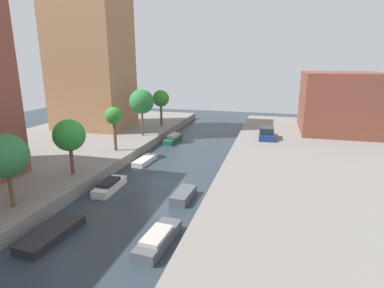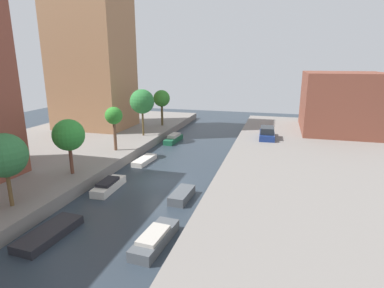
% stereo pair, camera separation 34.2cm
% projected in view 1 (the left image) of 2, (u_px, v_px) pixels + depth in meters
% --- Properties ---
extents(ground_plane, '(84.00, 84.00, 0.00)m').
position_uv_depth(ground_plane, '(160.00, 182.00, 27.82)').
color(ground_plane, '#28333D').
extents(quay_left, '(20.00, 64.00, 1.00)m').
position_uv_depth(quay_left, '(19.00, 163.00, 31.45)').
color(quay_left, gray).
rests_on(quay_left, ground_plane).
extents(quay_right, '(20.00, 64.00, 1.00)m').
position_uv_depth(quay_right, '(344.00, 195.00, 23.94)').
color(quay_right, gray).
rests_on(quay_right, ground_plane).
extents(apartment_tower_far, '(10.00, 8.04, 25.05)m').
position_uv_depth(apartment_tower_far, '(89.00, 38.00, 43.23)').
color(apartment_tower_far, '#9E704C').
rests_on(apartment_tower_far, quay_left).
extents(low_block_right, '(10.00, 11.77, 7.99)m').
position_uv_depth(low_block_right, '(340.00, 102.00, 42.92)').
color(low_block_right, brown).
rests_on(low_block_right, quay_right).
extents(street_tree_1, '(2.89, 2.89, 4.98)m').
position_uv_depth(street_tree_1, '(6.00, 156.00, 20.12)').
color(street_tree_1, brown).
rests_on(street_tree_1, quay_left).
extents(street_tree_2, '(2.68, 2.68, 4.76)m').
position_uv_depth(street_tree_2, '(69.00, 135.00, 26.24)').
color(street_tree_2, brown).
rests_on(street_tree_2, quay_left).
extents(street_tree_3, '(1.86, 1.86, 4.75)m').
position_uv_depth(street_tree_3, '(114.00, 117.00, 33.28)').
color(street_tree_3, brown).
rests_on(street_tree_3, quay_left).
extents(street_tree_4, '(3.11, 3.11, 6.00)m').
position_uv_depth(street_tree_4, '(142.00, 102.00, 39.92)').
color(street_tree_4, brown).
rests_on(street_tree_4, quay_left).
extents(street_tree_5, '(2.45, 2.45, 5.29)m').
position_uv_depth(street_tree_5, '(161.00, 99.00, 46.52)').
color(street_tree_5, brown).
rests_on(street_tree_5, quay_left).
extents(parked_car, '(2.05, 4.76, 1.49)m').
position_uv_depth(parked_car, '(267.00, 133.00, 39.52)').
color(parked_car, navy).
rests_on(parked_car, quay_right).
extents(moored_boat_left_1, '(1.97, 4.46, 0.54)m').
position_uv_depth(moored_boat_left_1, '(51.00, 234.00, 19.02)').
color(moored_boat_left_1, '#232328').
rests_on(moored_boat_left_1, ground_plane).
extents(moored_boat_left_2, '(1.41, 3.99, 0.88)m').
position_uv_depth(moored_boat_left_2, '(110.00, 186.00, 26.06)').
color(moored_boat_left_2, beige).
rests_on(moored_boat_left_2, ground_plane).
extents(moored_boat_left_3, '(1.42, 3.73, 0.51)m').
position_uv_depth(moored_boat_left_3, '(145.00, 160.00, 33.13)').
color(moored_boat_left_3, beige).
rests_on(moored_boat_left_3, ground_plane).
extents(moored_boat_left_4, '(1.39, 4.31, 1.00)m').
position_uv_depth(moored_boat_left_4, '(173.00, 139.00, 41.70)').
color(moored_boat_left_4, '#195638').
rests_on(moored_boat_left_4, ground_plane).
extents(moored_boat_right_2, '(1.65, 4.30, 0.88)m').
position_uv_depth(moored_boat_right_2, '(158.00, 239.00, 18.29)').
color(moored_boat_right_2, '#4C5156').
rests_on(moored_boat_right_2, ground_plane).
extents(moored_boat_right_3, '(1.37, 3.09, 0.68)m').
position_uv_depth(moored_boat_right_3, '(183.00, 195.00, 24.35)').
color(moored_boat_right_3, '#4C5156').
rests_on(moored_boat_right_3, ground_plane).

